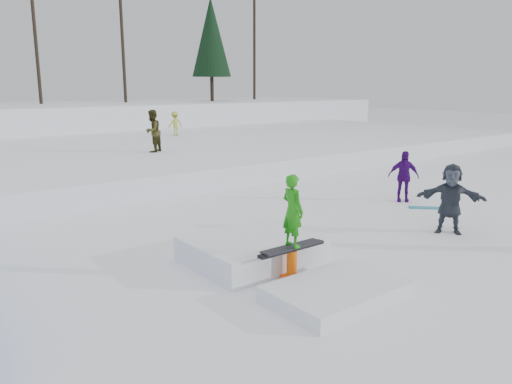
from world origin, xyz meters
TOP-DOWN VIEW (x-y plane):
  - ground at (0.00, 0.00)m, footprint 120.00×120.00m
  - snow_midrise at (0.00, 16.00)m, footprint 50.00×18.00m
  - treeline at (6.18, 28.28)m, footprint 40.24×4.22m
  - walker_olive at (2.91, 12.65)m, footprint 1.15×1.10m
  - walker_ygreen at (7.28, 18.55)m, footprint 0.92×0.54m
  - spectator_purple at (6.56, 1.95)m, footprint 0.98×0.98m
  - spectator_dark at (4.50, -0.99)m, footprint 1.39×1.69m
  - loose_board_teal at (6.47, 0.76)m, footprint 1.19×1.18m
  - jib_rail_feature at (-0.84, -0.30)m, footprint 2.60×4.40m

SIDE VIEW (x-z plane):
  - ground at x=0.00m, z-range 0.00..0.00m
  - loose_board_teal at x=6.47m, z-range 0.00..0.03m
  - jib_rail_feature at x=-0.84m, z-range -0.75..1.36m
  - snow_midrise at x=0.00m, z-range 0.00..0.80m
  - spectator_purple at x=6.56m, z-range 0.00..1.67m
  - spectator_dark at x=4.50m, z-range 0.00..1.81m
  - walker_ygreen at x=7.28m, z-range 0.80..2.22m
  - walker_olive at x=2.91m, z-range 0.80..2.68m
  - treeline at x=6.18m, z-range 2.20..12.70m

